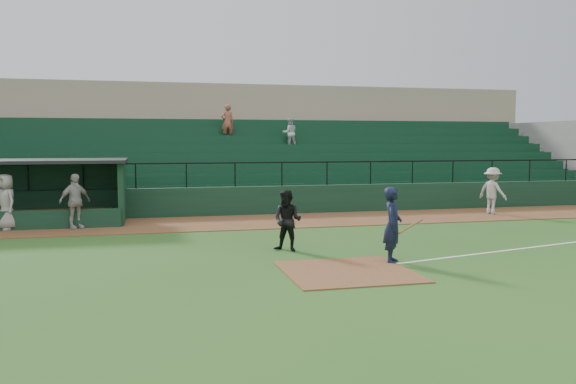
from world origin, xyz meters
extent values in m
plane|color=#28511A|center=(0.00, 0.00, 0.00)|extent=(90.00, 90.00, 0.00)
cube|color=brown|center=(0.00, 8.00, 0.01)|extent=(40.00, 4.00, 0.03)
cube|color=brown|center=(0.00, -1.00, 0.01)|extent=(3.00, 3.00, 0.03)
cube|color=white|center=(8.00, 1.20, 0.01)|extent=(17.49, 4.44, 0.01)
cube|color=black|center=(0.00, 10.20, 0.60)|extent=(36.00, 0.35, 1.20)
cylinder|color=black|center=(0.00, 10.20, 2.20)|extent=(36.00, 0.06, 0.06)
cube|color=slate|center=(0.00, 15.10, 1.80)|extent=(36.00, 9.00, 3.60)
cube|color=#0F3720|center=(0.00, 14.60, 2.25)|extent=(34.56, 8.00, 4.05)
cube|color=slate|center=(18.00, 15.15, 2.10)|extent=(0.35, 9.50, 4.20)
cube|color=gray|center=(0.00, 21.60, 3.20)|extent=(38.00, 3.00, 6.40)
cube|color=slate|center=(0.00, 19.60, 3.70)|extent=(36.00, 2.00, 0.20)
imported|color=silver|center=(2.75, 15.90, 3.51)|extent=(0.78, 0.61, 1.61)
imported|color=#9A5038|center=(-0.38, 16.90, 4.08)|extent=(0.68, 0.44, 1.85)
cube|color=black|center=(-9.75, 10.40, 1.15)|extent=(8.50, 0.20, 2.30)
cube|color=black|center=(-5.50, 9.10, 1.15)|extent=(0.20, 2.60, 2.30)
cube|color=olive|center=(-9.75, 10.00, 0.25)|extent=(7.65, 0.40, 0.50)
imported|color=black|center=(1.48, -0.21, 0.97)|extent=(0.74, 0.84, 1.94)
cylinder|color=olive|center=(1.88, -0.41, 0.95)|extent=(0.79, 0.34, 0.35)
imported|color=black|center=(-0.76, 1.95, 0.87)|extent=(1.07, 1.02, 1.73)
imported|color=#ACA7A1|center=(9.56, 7.87, 1.01)|extent=(1.16, 1.45, 1.96)
imported|color=#ADA7A2|center=(-7.04, 7.60, 1.00)|extent=(1.21, 1.03, 1.94)
imported|color=gray|center=(-9.31, 7.89, 1.00)|extent=(1.09, 1.13, 1.95)
camera|label=1|loc=(-4.62, -13.99, 3.11)|focal=36.67mm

